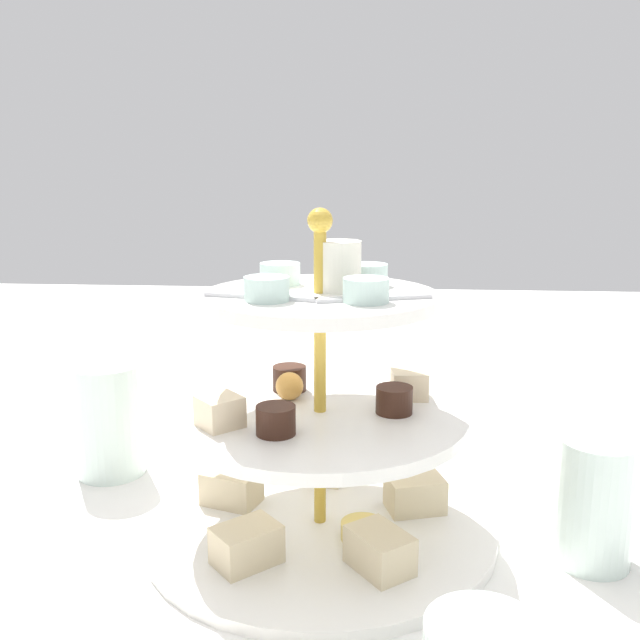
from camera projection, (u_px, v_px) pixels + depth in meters
name	position (u px, v px, depth m)	size (l,w,h in m)	color
ground_plane	(320.00, 531.00, 0.60)	(2.40, 2.40, 0.00)	white
tiered_serving_stand	(321.00, 441.00, 0.58)	(0.29, 0.29, 0.27)	white
water_glass_tall_right	(109.00, 419.00, 0.70)	(0.07, 0.07, 0.11)	silver
butter_knife_left	(399.00, 416.00, 0.87)	(0.17, 0.01, 0.00)	silver
water_glass_mid_back	(595.00, 502.00, 0.55)	(0.06, 0.06, 0.10)	silver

